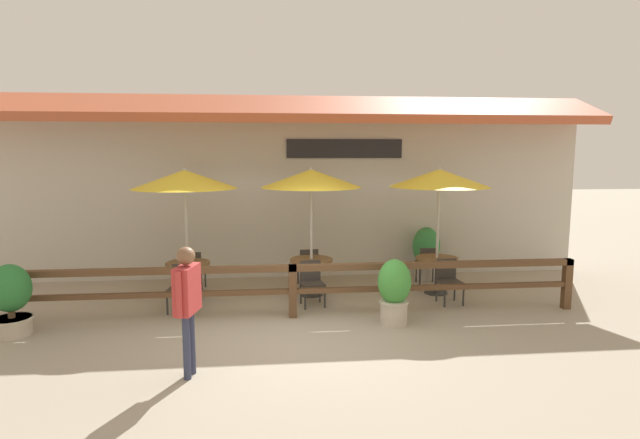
% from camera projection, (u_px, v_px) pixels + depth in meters
% --- Properties ---
extents(ground_plane, '(60.00, 60.00, 0.00)m').
position_uv_depth(ground_plane, '(296.00, 339.00, 7.85)').
color(ground_plane, '#9E937F').
extents(building_facade, '(14.28, 1.49, 4.23)m').
position_uv_depth(building_facade, '(286.00, 185.00, 11.60)').
color(building_facade, '#BCB7A8').
rests_on(building_facade, ground).
extents(patio_railing, '(10.40, 0.14, 0.95)m').
position_uv_depth(patio_railing, '(293.00, 279.00, 8.79)').
color(patio_railing, brown).
rests_on(patio_railing, ground).
extents(patio_umbrella_near, '(2.02, 2.02, 2.61)m').
position_uv_depth(patio_umbrella_near, '(185.00, 180.00, 9.62)').
color(patio_umbrella_near, '#B7B2A8').
rests_on(patio_umbrella_near, ground).
extents(dining_table_near, '(0.87, 0.87, 0.76)m').
position_uv_depth(dining_table_near, '(188.00, 270.00, 9.85)').
color(dining_table_near, brown).
rests_on(dining_table_near, ground).
extents(chair_near_streetside, '(0.47, 0.47, 0.85)m').
position_uv_depth(chair_near_streetside, '(181.00, 286.00, 9.19)').
color(chair_near_streetside, '#332D28').
rests_on(chair_near_streetside, ground).
extents(chair_near_wallside, '(0.45, 0.45, 0.85)m').
position_uv_depth(chair_near_wallside, '(193.00, 268.00, 10.55)').
color(chair_near_wallside, '#332D28').
rests_on(chair_near_wallside, ground).
extents(patio_umbrella_middle, '(2.02, 2.02, 2.61)m').
position_uv_depth(patio_umbrella_middle, '(311.00, 179.00, 9.94)').
color(patio_umbrella_middle, '#B7B2A8').
rests_on(patio_umbrella_middle, ground).
extents(dining_table_middle, '(0.87, 0.87, 0.76)m').
position_uv_depth(dining_table_middle, '(311.00, 266.00, 10.18)').
color(dining_table_middle, brown).
rests_on(dining_table_middle, ground).
extents(chair_middle_streetside, '(0.48, 0.48, 0.85)m').
position_uv_depth(chair_middle_streetside, '(312.00, 281.00, 9.54)').
color(chair_middle_streetside, '#332D28').
rests_on(chair_middle_streetside, ground).
extents(chair_middle_wallside, '(0.46, 0.46, 0.85)m').
position_uv_depth(chair_middle_wallside, '(308.00, 265.00, 10.85)').
color(chair_middle_wallside, '#332D28').
rests_on(chair_middle_wallside, ground).
extents(patio_umbrella_far, '(2.02, 2.02, 2.61)m').
position_uv_depth(patio_umbrella_far, '(439.00, 178.00, 10.08)').
color(patio_umbrella_far, '#B7B2A8').
rests_on(patio_umbrella_far, ground).
extents(dining_table_far, '(0.87, 0.87, 0.76)m').
position_uv_depth(dining_table_far, '(437.00, 265.00, 10.32)').
color(dining_table_far, brown).
rests_on(dining_table_far, ground).
extents(chair_far_streetside, '(0.45, 0.45, 0.85)m').
position_uv_depth(chair_far_streetside, '(449.00, 279.00, 9.68)').
color(chair_far_streetside, '#332D28').
rests_on(chair_far_streetside, ground).
extents(chair_far_wallside, '(0.45, 0.45, 0.85)m').
position_uv_depth(chair_far_wallside, '(427.00, 264.00, 11.00)').
color(chair_far_wallside, '#332D28').
rests_on(chair_far_wallside, ground).
extents(potted_plant_small_flowering, '(0.66, 0.62, 1.16)m').
position_uv_depth(potted_plant_small_flowering, '(10.00, 298.00, 7.92)').
color(potted_plant_small_flowering, '#B7AD99').
rests_on(potted_plant_small_flowering, ground).
extents(potted_plant_entrance_palm, '(0.56, 0.51, 1.13)m').
position_uv_depth(potted_plant_entrance_palm, '(394.00, 291.00, 8.43)').
color(potted_plant_entrance_palm, '#B7AD99').
rests_on(potted_plant_entrance_palm, ground).
extents(potted_plant_tall_tropical, '(0.64, 0.57, 1.20)m').
position_uv_depth(potted_plant_tall_tropical, '(426.00, 252.00, 11.58)').
color(potted_plant_tall_tropical, '#B7AD99').
rests_on(potted_plant_tall_tropical, ground).
extents(pedestrian, '(0.31, 0.59, 1.72)m').
position_uv_depth(pedestrian, '(187.00, 294.00, 6.39)').
color(pedestrian, '#2D334C').
rests_on(pedestrian, ground).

